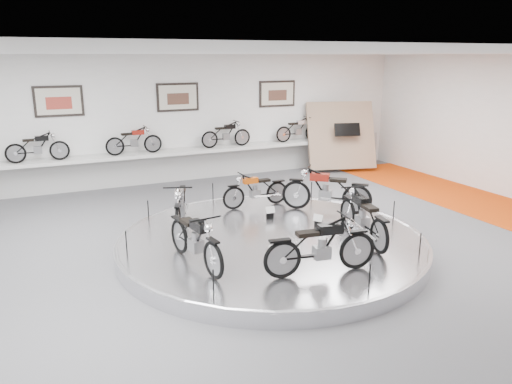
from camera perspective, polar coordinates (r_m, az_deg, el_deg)
name	(u,v)px	position (r m, az deg, el deg)	size (l,w,h in m)	color
floor	(278,255)	(10.33, 2.54, -7.22)	(16.00, 16.00, 0.00)	#4C4C4F
ceiling	(281,53)	(9.54, 2.83, 15.57)	(16.00, 16.00, 0.00)	white
wall_back	(178,119)	(16.20, -8.86, 8.20)	(16.00, 16.00, 0.00)	white
orange_carpet_strip	(511,213)	(14.58, 27.08, -2.14)	(2.40, 12.60, 0.01)	#C3440B
dado_band	(180,164)	(16.42, -8.63, 3.17)	(15.68, 0.04, 1.10)	#BCBCBA
display_platform	(272,243)	(10.52, 1.80, -5.90)	(6.40, 6.40, 0.30)	silver
platform_rim	(272,238)	(10.48, 1.80, -5.29)	(6.40, 6.40, 0.10)	#B2B2BA
shelf	(182,152)	(16.07, -8.41, 4.55)	(11.00, 0.55, 0.10)	silver
poster_left	(59,101)	(15.51, -21.62, 9.62)	(1.35, 0.06, 0.88)	beige
poster_center	(178,97)	(16.09, -8.92, 10.66)	(1.35, 0.06, 0.88)	beige
poster_right	(277,94)	(17.37, 2.45, 11.16)	(1.35, 0.06, 0.88)	beige
display_panel	(341,135)	(17.87, 9.71, 6.39)	(2.40, 0.12, 2.40)	#94775D
shelf_bike_a	(38,149)	(15.38, -23.69, 4.52)	(1.22, 0.42, 0.73)	black
shelf_bike_b	(134,142)	(15.65, -13.77, 5.53)	(1.22, 0.42, 0.73)	maroon
shelf_bike_c	(226,136)	(16.47, -3.43, 6.41)	(1.22, 0.42, 0.73)	black
shelf_bike_d	(298,131)	(17.62, 4.83, 6.97)	(1.22, 0.42, 0.73)	silver
bike_a	(326,190)	(12.09, 8.05, 0.25)	(1.85, 0.65, 1.09)	maroon
bike_b	(256,189)	(12.40, -0.05, 0.29)	(1.49, 0.53, 0.88)	#C74D0B
bike_c	(180,205)	(11.01, -8.66, -1.43)	(1.76, 0.62, 1.04)	silver
bike_d	(195,239)	(8.99, -6.97, -5.30)	(1.72, 0.61, 1.01)	black
bike_e	(321,246)	(8.65, 7.42, -6.10)	(1.75, 0.62, 1.03)	black
bike_f	(363,216)	(10.32, 12.14, -2.71)	(1.78, 0.63, 1.05)	black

